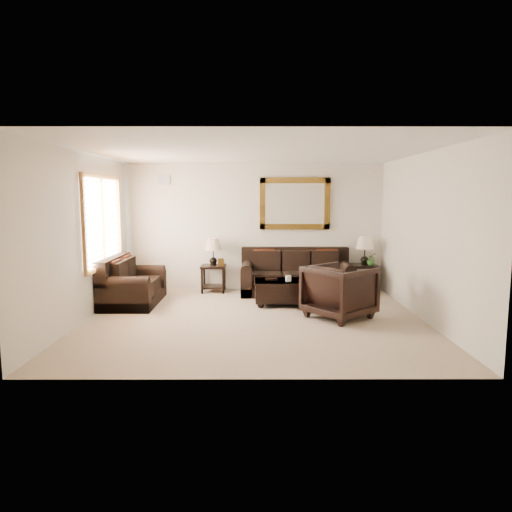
{
  "coord_description": "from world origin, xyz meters",
  "views": [
    {
      "loc": [
        0.02,
        -7.29,
        1.98
      ],
      "look_at": [
        0.04,
        0.6,
        0.97
      ],
      "focal_mm": 32.0,
      "sensor_mm": 36.0,
      "label": 1
    }
  ],
  "objects_px": {
    "coffee_table": "(291,289)",
    "end_table_left": "(213,257)",
    "sofa": "(296,277)",
    "loveseat": "(130,286)",
    "armchair": "(340,289)",
    "end_table_right": "(365,256)"
  },
  "relations": [
    {
      "from": "sofa",
      "to": "loveseat",
      "type": "distance_m",
      "value": 3.33
    },
    {
      "from": "sofa",
      "to": "end_table_right",
      "type": "relative_size",
      "value": 1.95
    },
    {
      "from": "armchair",
      "to": "sofa",
      "type": "bearing_deg",
      "value": -24.06
    },
    {
      "from": "coffee_table",
      "to": "end_table_left",
      "type": "bearing_deg",
      "value": 141.47
    },
    {
      "from": "loveseat",
      "to": "armchair",
      "type": "xyz_separation_m",
      "value": [
        3.74,
        -1.03,
        0.16
      ]
    },
    {
      "from": "loveseat",
      "to": "coffee_table",
      "type": "bearing_deg",
      "value": -91.67
    },
    {
      "from": "armchair",
      "to": "end_table_right",
      "type": "bearing_deg",
      "value": -62.88
    },
    {
      "from": "loveseat",
      "to": "end_table_right",
      "type": "height_order",
      "value": "end_table_right"
    },
    {
      "from": "sofa",
      "to": "armchair",
      "type": "height_order",
      "value": "armchair"
    },
    {
      "from": "end_table_right",
      "to": "coffee_table",
      "type": "relative_size",
      "value": 0.86
    },
    {
      "from": "loveseat",
      "to": "coffee_table",
      "type": "relative_size",
      "value": 1.16
    },
    {
      "from": "end_table_left",
      "to": "coffee_table",
      "type": "relative_size",
      "value": 0.83
    },
    {
      "from": "end_table_right",
      "to": "armchair",
      "type": "height_order",
      "value": "end_table_right"
    },
    {
      "from": "end_table_right",
      "to": "coffee_table",
      "type": "height_order",
      "value": "end_table_right"
    },
    {
      "from": "coffee_table",
      "to": "armchair",
      "type": "xyz_separation_m",
      "value": [
        0.74,
        -0.94,
        0.2
      ]
    },
    {
      "from": "sofa",
      "to": "end_table_right",
      "type": "xyz_separation_m",
      "value": [
        1.45,
        0.14,
        0.42
      ]
    },
    {
      "from": "end_table_left",
      "to": "end_table_right",
      "type": "distance_m",
      "value": 3.18
    },
    {
      "from": "loveseat",
      "to": "armchair",
      "type": "distance_m",
      "value": 3.88
    },
    {
      "from": "coffee_table",
      "to": "sofa",
      "type": "bearing_deg",
      "value": 78.24
    },
    {
      "from": "loveseat",
      "to": "end_table_left",
      "type": "height_order",
      "value": "end_table_left"
    },
    {
      "from": "sofa",
      "to": "end_table_left",
      "type": "xyz_separation_m",
      "value": [
        -1.73,
        0.15,
        0.4
      ]
    },
    {
      "from": "end_table_right",
      "to": "armchair",
      "type": "relative_size",
      "value": 1.21
    }
  ]
}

